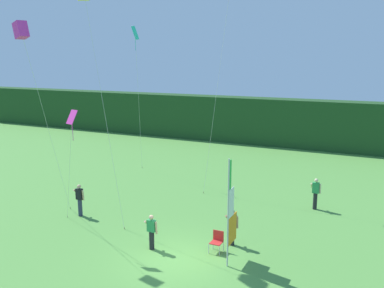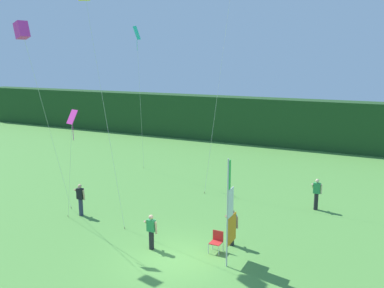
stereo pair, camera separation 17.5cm
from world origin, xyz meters
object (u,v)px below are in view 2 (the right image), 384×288
person_mid_field (317,193)px  kite_magenta_box_0 (22,31)px  person_near_banner (232,226)px  folding_chair (217,240)px  kite_cyan_diamond_2 (137,42)px  person_far_left (80,199)px  banner_flag (230,214)px  person_far_right (151,231)px  kite_magenta_diamond_3 (72,126)px

person_mid_field → kite_magenta_box_0: size_ratio=0.18×
person_near_banner → folding_chair: person_near_banner is taller
kite_cyan_diamond_2 → folding_chair: bearing=-43.0°
person_far_left → banner_flag: bearing=-9.5°
person_mid_field → person_far_left: person_mid_field is taller
person_near_banner → person_far_left: person_far_left is taller
person_far_left → person_far_right: 5.66m
banner_flag → person_far_right: banner_flag is taller
person_near_banner → folding_chair: 1.00m
banner_flag → person_mid_field: (2.08, 7.73, -1.18)m
person_near_banner → kite_cyan_diamond_2: kite_cyan_diamond_2 is taller
person_near_banner → person_mid_field: 6.65m
folding_chair → kite_cyan_diamond_2: (-9.70, 9.05, 8.68)m
person_mid_field → person_near_banner: bearing=-112.8°
person_far_right → folding_chair: 2.83m
person_far_right → kite_magenta_box_0: bearing=-175.1°
person_near_banner → kite_magenta_box_0: bearing=-165.2°
banner_flag → folding_chair: bearing=138.8°
person_far_left → kite_magenta_diamond_3: bearing=-52.3°
person_near_banner → kite_cyan_diamond_2: 15.41m
person_far_left → kite_magenta_box_0: (-0.74, -2.28, 8.35)m
person_far_right → kite_magenta_diamond_3: size_ratio=0.26×
person_far_left → folding_chair: 8.04m
person_far_right → person_far_left: bearing=162.0°
person_near_banner → person_far_left: bearing=-179.1°
person_near_banner → kite_magenta_box_0: size_ratio=0.17×
person_far_left → person_near_banner: bearing=0.9°
person_near_banner → person_far_left: (-8.36, -0.13, 0.03)m
kite_magenta_box_0 → kite_magenta_diamond_3: size_ratio=1.64×
person_mid_field → kite_cyan_diamond_2: (-12.63, 2.06, 8.26)m
folding_chair → kite_magenta_box_0: 12.46m
person_far_right → person_near_banner: bearing=32.2°
banner_flag → kite_magenta_box_0: kite_magenta_box_0 is taller
banner_flag → person_near_banner: bearing=107.2°
person_near_banner → folding_chair: size_ratio=1.85×
person_mid_field → person_far_right: 9.74m
folding_chair → kite_magenta_box_0: bearing=-169.9°
person_near_banner → folding_chair: (-0.36, -0.86, -0.36)m
person_near_banner → kite_cyan_diamond_2: size_ratio=0.16×
kite_magenta_diamond_3 → kite_magenta_box_0: bearing=-176.4°
banner_flag → person_near_banner: 2.08m
person_near_banner → kite_magenta_box_0: 12.60m
kite_cyan_diamond_2 → kite_magenta_diamond_3: (3.35, -10.45, -4.00)m
banner_flag → person_far_right: (-3.47, -0.27, -1.28)m
kite_magenta_diamond_3 → person_near_banner: bearing=18.6°
person_far_left → person_far_right: (5.38, -1.75, -0.08)m
person_far_left → kite_magenta_box_0: size_ratio=0.18×
person_mid_field → person_far_right: bearing=-124.7°
banner_flag → person_far_left: bearing=170.5°
person_mid_field → kite_cyan_diamond_2: 15.24m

